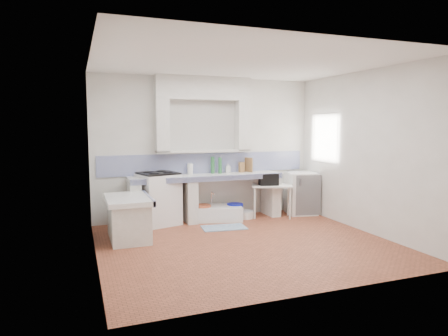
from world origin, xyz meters
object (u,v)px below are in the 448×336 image
object	(u,v)px
sink	(215,214)
stove	(159,199)
side_table	(272,201)
fridge	(301,193)

from	to	relation	value
sink	stove	bearing A→B (deg)	-167.96
sink	side_table	size ratio (longest dim) A/B	1.31
side_table	fridge	bearing A→B (deg)	29.45
stove	side_table	world-z (taller)	stove
stove	sink	world-z (taller)	stove
stove	sink	distance (m)	1.16
side_table	fridge	xyz separation A→B (m)	(0.73, 0.08, 0.11)
sink	fridge	size ratio (longest dim) A/B	1.19
fridge	sink	bearing A→B (deg)	-171.95
side_table	fridge	distance (m)	0.74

